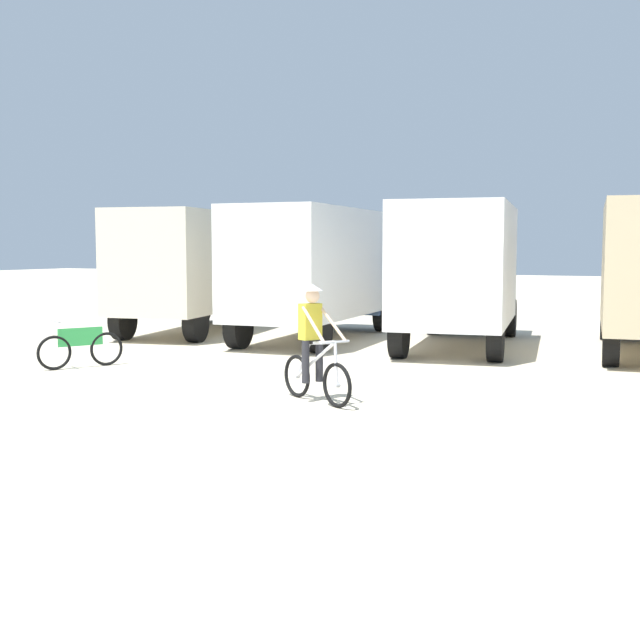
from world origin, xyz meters
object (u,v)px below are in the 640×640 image
object	(u,v)px
box_truck_cream_rv	(195,266)
box_truck_avon_van	(460,269)
cyclist_orange_shirt	(314,347)
box_truck_white_box	(314,267)
bicycle_spare	(81,348)

from	to	relation	value
box_truck_cream_rv	box_truck_avon_van	size ratio (longest dim) A/B	1.00
box_truck_avon_van	cyclist_orange_shirt	size ratio (longest dim) A/B	3.87
box_truck_white_box	box_truck_avon_van	world-z (taller)	same
box_truck_cream_rv	bicycle_spare	bearing A→B (deg)	-74.20
box_truck_cream_rv	bicycle_spare	distance (m)	7.00
bicycle_spare	box_truck_white_box	bearing A→B (deg)	72.12
box_truck_avon_van	cyclist_orange_shirt	distance (m)	7.66
box_truck_cream_rv	cyclist_orange_shirt	world-z (taller)	box_truck_cream_rv
box_truck_white_box	cyclist_orange_shirt	bearing A→B (deg)	-63.44
box_truck_white_box	cyclist_orange_shirt	world-z (taller)	box_truck_white_box
box_truck_avon_van	box_truck_cream_rv	bearing A→B (deg)	179.39
box_truck_avon_van	cyclist_orange_shirt	bearing A→B (deg)	-90.59
box_truck_white_box	box_truck_cream_rv	bearing A→B (deg)	175.66
box_truck_white_box	box_truck_avon_van	xyz separation A→B (m)	(3.77, 0.21, 0.00)
box_truck_avon_van	box_truck_white_box	bearing A→B (deg)	-176.74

